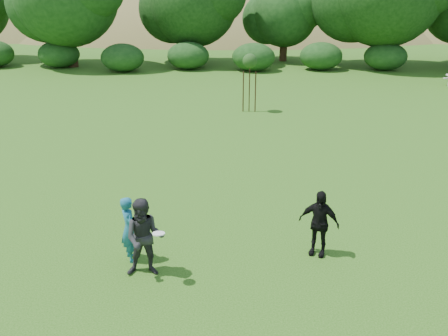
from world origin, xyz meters
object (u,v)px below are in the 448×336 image
(sapling, at_px, (250,63))
(player_grey, at_px, (145,238))
(player_teal, at_px, (129,229))
(player_black, at_px, (319,223))

(sapling, bearing_deg, player_grey, -97.67)
(player_grey, relative_size, sapling, 0.63)
(player_teal, height_order, sapling, sapling)
(player_black, relative_size, sapling, 0.57)
(player_black, bearing_deg, player_teal, -152.61)
(sapling, bearing_deg, player_teal, -99.94)
(player_grey, xyz_separation_m, player_black, (3.87, 1.13, -0.09))
(player_teal, distance_m, player_black, 4.40)
(player_black, bearing_deg, sapling, 118.28)
(player_teal, relative_size, sapling, 0.55)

